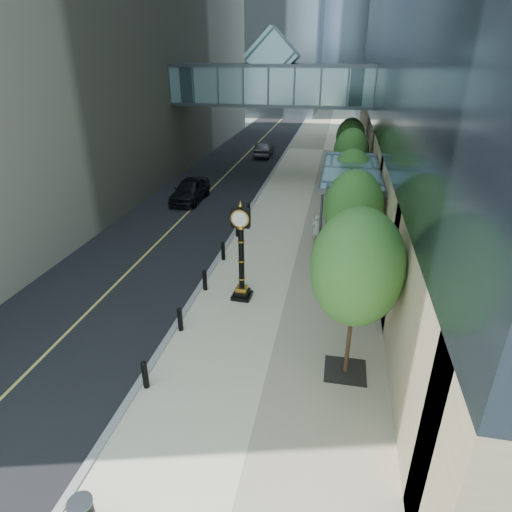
# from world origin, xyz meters

# --- Properties ---
(ground) EXTENTS (320.00, 320.00, 0.00)m
(ground) POSITION_xyz_m (0.00, 0.00, 0.00)
(ground) COLOR gray
(ground) RESTS_ON ground
(road) EXTENTS (8.00, 180.00, 0.02)m
(road) POSITION_xyz_m (-7.00, 40.00, 0.01)
(road) COLOR black
(road) RESTS_ON ground
(sidewalk) EXTENTS (8.00, 180.00, 0.06)m
(sidewalk) POSITION_xyz_m (1.00, 40.00, 0.03)
(sidewalk) COLOR beige
(sidewalk) RESTS_ON ground
(curb) EXTENTS (0.25, 180.00, 0.07)m
(curb) POSITION_xyz_m (-3.00, 40.00, 0.04)
(curb) COLOR gray
(curb) RESTS_ON ground
(skywalk) EXTENTS (17.00, 4.20, 5.80)m
(skywalk) POSITION_xyz_m (-3.00, 28.00, 7.71)
(skywalk) COLOR slate
(skywalk) RESTS_ON ground
(entrance_canopy) EXTENTS (3.00, 8.00, 4.38)m
(entrance_canopy) POSITION_xyz_m (3.48, 14.00, 4.19)
(entrance_canopy) COLOR #383F44
(entrance_canopy) RESTS_ON ground
(bollard_row) EXTENTS (0.20, 16.20, 0.90)m
(bollard_row) POSITION_xyz_m (-2.70, 9.00, 0.51)
(bollard_row) COLOR black
(bollard_row) RESTS_ON sidewalk
(street_trees) EXTENTS (2.83, 28.61, 5.81)m
(street_trees) POSITION_xyz_m (3.60, 14.44, 3.61)
(street_trees) COLOR black
(street_trees) RESTS_ON sidewalk
(street_clock) EXTENTS (0.85, 0.85, 4.33)m
(street_clock) POSITION_xyz_m (-0.90, 7.05, 1.94)
(street_clock) COLOR black
(street_clock) RESTS_ON sidewalk
(pedestrian) EXTENTS (0.66, 0.46, 1.73)m
(pedestrian) POSITION_xyz_m (1.91, 13.54, 0.92)
(pedestrian) COLOR #BAB5AA
(pedestrian) RESTS_ON sidewalk
(car_near) EXTENTS (1.96, 4.80, 1.63)m
(car_near) POSITION_xyz_m (-7.65, 19.84, 0.84)
(car_near) COLOR black
(car_near) RESTS_ON road
(car_far) EXTENTS (1.52, 4.32, 1.42)m
(car_far) POSITION_xyz_m (-4.95, 35.56, 0.73)
(car_far) COLOR black
(car_far) RESTS_ON road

